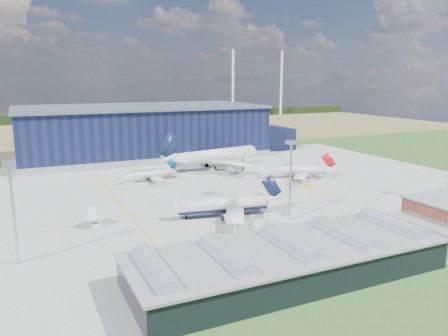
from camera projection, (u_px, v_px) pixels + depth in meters
ground at (214, 199)px, 146.68m from camera, size 600.00×600.00×0.00m
apron at (203, 192)px, 155.55m from camera, size 220.00×160.00×0.08m
farmland at (101, 131)px, 341.85m from camera, size 600.00×220.00×0.01m
treeline at (86, 118)px, 412.02m from camera, size 600.00×8.00×8.00m
hangar at (146, 133)px, 229.63m from camera, size 145.00×62.00×26.10m
glass_concourse at (303, 256)px, 90.03m from camera, size 78.00×23.00×8.60m
light_mast_west at (12, 195)px, 92.02m from camera, size 2.60×2.60×23.00m
light_mast_center at (291, 167)px, 121.14m from camera, size 2.60×2.60×23.00m
airliner_navy at (223, 198)px, 126.86m from camera, size 39.88×39.27×11.24m
airliner_red at (294, 166)px, 176.57m from camera, size 41.40×41.06×10.27m
airliner_widebody at (215, 149)px, 195.73m from camera, size 63.58×62.69×17.49m
airliner_regional at (148, 171)px, 171.64m from camera, size 28.43×28.00×7.99m
gse_tug_b at (308, 185)px, 162.50m from camera, size 3.58×3.75×1.36m
gse_van_a at (278, 225)px, 116.52m from camera, size 6.03×3.99×2.42m
gse_van_b at (189, 179)px, 171.07m from camera, size 5.22×5.66×2.43m
gse_cart_b at (129, 184)px, 164.08m from camera, size 3.63×3.19×1.32m
gse_van_c at (448, 202)px, 138.55m from camera, size 5.77×3.69×2.56m
airstair at (95, 220)px, 119.30m from camera, size 3.96×6.01×3.57m
car_b at (379, 229)px, 114.93m from camera, size 4.01×1.92×1.27m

